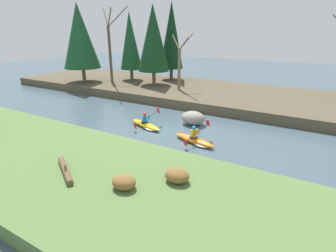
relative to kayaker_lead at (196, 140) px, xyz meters
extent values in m
plane|color=#425660|center=(-2.80, 0.24, -0.20)|extent=(90.00, 90.00, 0.00)
cube|color=#56753D|center=(-2.80, -5.98, 0.13)|extent=(44.00, 7.06, 0.65)
cube|color=brown|center=(-2.80, 10.39, 0.17)|extent=(44.00, 9.99, 0.74)
cylinder|color=brown|center=(-16.36, 7.36, 1.29)|extent=(0.36, 0.36, 1.48)
cone|color=#194C28|center=(-16.36, 7.36, 5.20)|extent=(3.72, 3.72, 6.34)
cylinder|color=brown|center=(-12.73, 10.89, 1.14)|extent=(0.36, 0.36, 1.19)
cone|color=#194C28|center=(-12.73, 10.89, 4.67)|extent=(2.33, 2.33, 5.87)
cylinder|color=brown|center=(-9.05, 13.32, 1.17)|extent=(0.36, 0.36, 1.25)
cone|color=#0F3319|center=(-9.05, 13.32, 5.20)|extent=(2.52, 2.52, 6.82)
cylinder|color=#7A664C|center=(-9.03, 9.71, 1.25)|extent=(0.36, 0.36, 1.41)
cone|color=#143D1E|center=(-9.03, 9.71, 5.02)|extent=(3.08, 3.08, 6.13)
cylinder|color=brown|center=(-13.98, 9.03, 3.39)|extent=(0.28, 0.28, 5.69)
cylinder|color=brown|center=(-14.96, 9.85, 6.98)|extent=(2.08, 1.77, 1.88)
cylinder|color=brown|center=(-12.94, 8.16, 6.86)|extent=(2.19, 1.86, 1.66)
cylinder|color=brown|center=(-13.57, 10.15, 7.08)|extent=(0.95, 2.35, 2.09)
cylinder|color=#7A664C|center=(-5.78, 8.94, 2.41)|extent=(0.28, 0.28, 3.74)
cylinder|color=#7A664C|center=(-6.43, 9.49, 4.72)|extent=(1.41, 1.21, 1.27)
cylinder|color=#7A664C|center=(-5.10, 8.37, 4.65)|extent=(1.48, 1.26, 1.12)
cylinder|color=#7A664C|center=(-5.51, 9.68, 4.79)|extent=(0.67, 1.58, 1.41)
ellipsoid|color=brown|center=(-0.02, -6.21, 0.69)|extent=(0.90, 0.75, 0.49)
ellipsoid|color=brown|center=(1.41, -4.88, 0.71)|extent=(0.94, 0.79, 0.51)
ellipsoid|color=orange|center=(-0.11, 0.03, -0.03)|extent=(2.76, 1.29, 0.34)
cone|color=orange|center=(1.09, -0.30, -0.01)|extent=(0.39, 0.28, 0.20)
cylinder|color=black|center=(-0.16, 0.04, 0.12)|extent=(0.59, 0.59, 0.08)
cylinder|color=yellow|center=(-0.16, 0.04, 0.37)|extent=(0.37, 0.37, 0.42)
sphere|color=#1E89D1|center=(-0.16, 0.04, 0.69)|extent=(0.28, 0.28, 0.23)
cylinder|color=yellow|center=(0.00, 0.25, 0.45)|extent=(0.15, 0.24, 0.35)
cylinder|color=yellow|center=(-0.13, -0.21, 0.45)|extent=(0.15, 0.24, 0.35)
cylinder|color=black|center=(0.06, -0.02, 0.49)|extent=(0.54, 1.86, 0.65)
cube|color=red|center=(0.31, 0.90, 0.80)|extent=(0.23, 0.21, 0.41)
cube|color=red|center=(-0.19, -0.93, 0.18)|extent=(0.23, 0.21, 0.41)
ellipsoid|color=white|center=(0.42, -0.11, -0.11)|extent=(1.25, 0.96, 0.18)
ellipsoid|color=yellow|center=(-3.91, 0.74, -0.03)|extent=(2.75, 1.41, 0.34)
cone|color=yellow|center=(-2.73, 0.36, -0.01)|extent=(0.39, 0.30, 0.20)
cylinder|color=black|center=(-3.96, 0.76, 0.12)|extent=(0.60, 0.60, 0.08)
cylinder|color=#1984CC|center=(-3.96, 0.76, 0.37)|extent=(0.38, 0.38, 0.42)
sphere|color=red|center=(-3.96, 0.76, 0.69)|extent=(0.29, 0.29, 0.23)
cylinder|color=#1984CC|center=(-3.79, 0.96, 0.45)|extent=(0.16, 0.24, 0.35)
cylinder|color=#1984CC|center=(-3.94, 0.50, 0.45)|extent=(0.16, 0.24, 0.35)
cylinder|color=black|center=(-3.74, 0.69, 0.49)|extent=(0.63, 1.83, 0.65)
cube|color=red|center=(-3.45, 1.59, 0.80)|extent=(0.24, 0.21, 0.41)
cube|color=red|center=(-4.04, -0.22, 0.18)|extent=(0.24, 0.21, 0.41)
ellipsoid|color=white|center=(-3.39, 0.57, -0.11)|extent=(1.26, 1.01, 0.18)
ellipsoid|color=gray|center=(-1.47, 2.79, 0.26)|extent=(1.61, 1.26, 0.91)
cylinder|color=brown|center=(-2.72, -6.53, 0.57)|extent=(1.99, 1.31, 0.24)
cylinder|color=brown|center=(-2.54, -6.64, 0.79)|extent=(0.08, 0.08, 0.20)
camera|label=1|loc=(5.36, -12.39, 5.78)|focal=28.00mm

